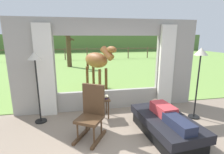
# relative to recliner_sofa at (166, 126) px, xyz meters

# --- Properties ---
(back_wall_with_window) EXTENTS (5.20, 0.12, 2.55)m
(back_wall_with_window) POSITION_rel_recliner_sofa_xyz_m (-0.92, 1.68, 1.03)
(back_wall_with_window) COLOR #9E998E
(back_wall_with_window) RESTS_ON ground_plane
(curtain_panel_left) EXTENTS (0.44, 0.10, 2.40)m
(curtain_panel_left) POSITION_rel_recliner_sofa_xyz_m (-2.61, 1.54, 0.98)
(curtain_panel_left) COLOR silver
(curtain_panel_left) RESTS_ON ground_plane
(curtain_panel_right) EXTENTS (0.44, 0.10, 2.40)m
(curtain_panel_right) POSITION_rel_recliner_sofa_xyz_m (0.77, 1.54, 0.98)
(curtain_panel_right) COLOR silver
(curtain_panel_right) RESTS_ON ground_plane
(outdoor_pasture_lawn) EXTENTS (36.00, 21.68, 0.02)m
(outdoor_pasture_lawn) POSITION_rel_recliner_sofa_xyz_m (-0.92, 12.58, -0.21)
(outdoor_pasture_lawn) COLOR #759E47
(outdoor_pasture_lawn) RESTS_ON ground_plane
(distant_hill_ridge) EXTENTS (36.00, 2.00, 2.40)m
(distant_hill_ridge) POSITION_rel_recliner_sofa_xyz_m (-0.92, 22.42, 0.98)
(distant_hill_ridge) COLOR #53703A
(distant_hill_ridge) RESTS_ON ground_plane
(recliner_sofa) EXTENTS (1.04, 1.77, 0.42)m
(recliner_sofa) POSITION_rel_recliner_sofa_xyz_m (0.00, 0.00, 0.00)
(recliner_sofa) COLOR black
(recliner_sofa) RESTS_ON ground_plane
(reclining_person) EXTENTS (0.39, 1.44, 0.22)m
(reclining_person) POSITION_rel_recliner_sofa_xyz_m (-0.00, -0.05, 0.30)
(reclining_person) COLOR #B23338
(reclining_person) RESTS_ON recliner_sofa
(rocking_chair) EXTENTS (0.74, 0.82, 1.12)m
(rocking_chair) POSITION_rel_recliner_sofa_xyz_m (-1.54, 0.27, 0.33)
(rocking_chair) COLOR #4C331E
(rocking_chair) RESTS_ON ground_plane
(side_table) EXTENTS (0.44, 0.44, 0.52)m
(side_table) POSITION_rel_recliner_sofa_xyz_m (-1.24, 1.14, 0.21)
(side_table) COLOR #4C331E
(side_table) RESTS_ON ground_plane
(potted_plant) EXTENTS (0.22, 0.22, 0.32)m
(potted_plant) POSITION_rel_recliner_sofa_xyz_m (-1.32, 1.20, 0.48)
(potted_plant) COLOR silver
(potted_plant) RESTS_ON side_table
(book_stack) EXTENTS (0.20, 0.16, 0.08)m
(book_stack) POSITION_rel_recliner_sofa_xyz_m (-1.15, 1.08, 0.34)
(book_stack) COLOR #59336B
(book_stack) RESTS_ON side_table
(floor_lamp_left) EXTENTS (0.32, 0.32, 1.74)m
(floor_lamp_left) POSITION_rel_recliner_sofa_xyz_m (-2.74, 1.16, 1.18)
(floor_lamp_left) COLOR black
(floor_lamp_left) RESTS_ON ground_plane
(floor_lamp_right) EXTENTS (0.32, 0.32, 1.81)m
(floor_lamp_right) POSITION_rel_recliner_sofa_xyz_m (1.16, 0.63, 1.25)
(floor_lamp_right) COLOR black
(floor_lamp_right) RESTS_ON ground_plane
(horse) EXTENTS (1.25, 1.72, 1.73)m
(horse) POSITION_rel_recliner_sofa_xyz_m (-1.03, 3.68, 0.94)
(horse) COLOR brown
(horse) RESTS_ON outdoor_pasture_lawn
(pasture_tree) EXTENTS (0.90, 0.86, 3.10)m
(pasture_tree) POSITION_rel_recliner_sofa_xyz_m (-2.39, 9.29, 1.22)
(pasture_tree) COLOR #4C3823
(pasture_tree) RESTS_ON outdoor_pasture_lawn
(pasture_fence_line) EXTENTS (16.10, 0.10, 1.10)m
(pasture_fence_line) POSITION_rel_recliner_sofa_xyz_m (-0.92, 13.26, 0.53)
(pasture_fence_line) COLOR brown
(pasture_fence_line) RESTS_ON outdoor_pasture_lawn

